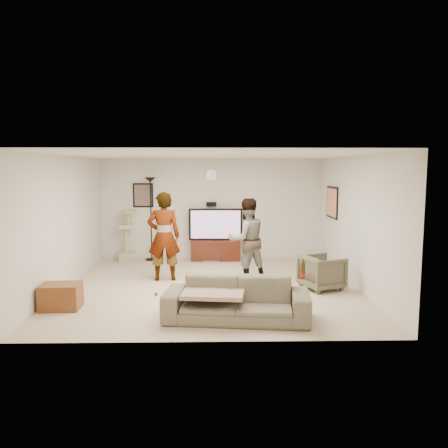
{
  "coord_description": "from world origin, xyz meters",
  "views": [
    {
      "loc": [
        0.08,
        -8.27,
        2.23
      ],
      "look_at": [
        0.26,
        0.2,
        1.19
      ],
      "focal_mm": 35.36,
      "sensor_mm": 36.0,
      "label": 1
    }
  ],
  "objects_px": {
    "cat_tree": "(126,235)",
    "side_table": "(61,296)",
    "sofa": "(237,300)",
    "person_left": "(164,236)",
    "armchair": "(322,272)",
    "beer_bottle": "(303,270)",
    "tv": "(216,224)",
    "tv_stand": "(216,250)",
    "person_right": "(247,240)",
    "floor_lamp": "(151,219)"
  },
  "relations": [
    {
      "from": "tv",
      "to": "sofa",
      "type": "relative_size",
      "value": 0.62
    },
    {
      "from": "sofa",
      "to": "beer_bottle",
      "type": "xyz_separation_m",
      "value": [
        0.98,
        0.0,
        0.44
      ]
    },
    {
      "from": "tv",
      "to": "beer_bottle",
      "type": "relative_size",
      "value": 5.27
    },
    {
      "from": "floor_lamp",
      "to": "beer_bottle",
      "type": "distance_m",
      "value": 5.31
    },
    {
      "from": "armchair",
      "to": "side_table",
      "type": "bearing_deg",
      "value": 81.01
    },
    {
      "from": "person_right",
      "to": "armchair",
      "type": "relative_size",
      "value": 2.38
    },
    {
      "from": "person_right",
      "to": "armchair",
      "type": "distance_m",
      "value": 1.62
    },
    {
      "from": "tv",
      "to": "tv_stand",
      "type": "bearing_deg",
      "value": 180.0
    },
    {
      "from": "cat_tree",
      "to": "tv_stand",
      "type": "bearing_deg",
      "value": 0.13
    },
    {
      "from": "floor_lamp",
      "to": "cat_tree",
      "type": "height_order",
      "value": "floor_lamp"
    },
    {
      "from": "tv_stand",
      "to": "side_table",
      "type": "distance_m",
      "value": 4.57
    },
    {
      "from": "tv_stand",
      "to": "person_right",
      "type": "xyz_separation_m",
      "value": [
        0.62,
        -2.03,
        0.58
      ]
    },
    {
      "from": "cat_tree",
      "to": "side_table",
      "type": "relative_size",
      "value": 2.04
    },
    {
      "from": "cat_tree",
      "to": "floor_lamp",
      "type": "bearing_deg",
      "value": 4.64
    },
    {
      "from": "sofa",
      "to": "person_left",
      "type": "bearing_deg",
      "value": 125.47
    },
    {
      "from": "person_right",
      "to": "side_table",
      "type": "height_order",
      "value": "person_right"
    },
    {
      "from": "side_table",
      "to": "cat_tree",
      "type": "bearing_deg",
      "value": 85.55
    },
    {
      "from": "cat_tree",
      "to": "armchair",
      "type": "distance_m",
      "value": 5.01
    },
    {
      "from": "tv_stand",
      "to": "person_left",
      "type": "xyz_separation_m",
      "value": [
        -1.05,
        -1.98,
        0.65
      ]
    },
    {
      "from": "person_left",
      "to": "person_right",
      "type": "height_order",
      "value": "person_left"
    },
    {
      "from": "tv",
      "to": "armchair",
      "type": "xyz_separation_m",
      "value": [
        1.99,
        -2.73,
        -0.58
      ]
    },
    {
      "from": "beer_bottle",
      "to": "tv_stand",
      "type": "bearing_deg",
      "value": 106.2
    },
    {
      "from": "tv",
      "to": "armchair",
      "type": "height_order",
      "value": "tv"
    },
    {
      "from": "floor_lamp",
      "to": "person_right",
      "type": "bearing_deg",
      "value": -43.15
    },
    {
      "from": "floor_lamp",
      "to": "side_table",
      "type": "xyz_separation_m",
      "value": [
        -0.91,
        -3.87,
        -0.82
      ]
    },
    {
      "from": "sofa",
      "to": "armchair",
      "type": "xyz_separation_m",
      "value": [
        1.69,
        1.68,
        0.01
      ]
    },
    {
      "from": "sofa",
      "to": "person_right",
      "type": "bearing_deg",
      "value": 88.86
    },
    {
      "from": "sofa",
      "to": "armchair",
      "type": "bearing_deg",
      "value": 51.44
    },
    {
      "from": "sofa",
      "to": "side_table",
      "type": "xyz_separation_m",
      "value": [
        -2.8,
        0.59,
        -0.11
      ]
    },
    {
      "from": "beer_bottle",
      "to": "armchair",
      "type": "distance_m",
      "value": 1.88
    },
    {
      "from": "person_right",
      "to": "armchair",
      "type": "height_order",
      "value": "person_right"
    },
    {
      "from": "tv_stand",
      "to": "sofa",
      "type": "bearing_deg",
      "value": -86.13
    },
    {
      "from": "person_left",
      "to": "armchair",
      "type": "relative_size",
      "value": 2.56
    },
    {
      "from": "sofa",
      "to": "armchair",
      "type": "relative_size",
      "value": 3.05
    },
    {
      "from": "person_left",
      "to": "person_right",
      "type": "bearing_deg",
      "value": 173.81
    },
    {
      "from": "person_right",
      "to": "side_table",
      "type": "relative_size",
      "value": 2.73
    },
    {
      "from": "tv_stand",
      "to": "sofa",
      "type": "distance_m",
      "value": 4.43
    },
    {
      "from": "person_right",
      "to": "beer_bottle",
      "type": "distance_m",
      "value": 2.48
    },
    {
      "from": "person_left",
      "to": "floor_lamp",
      "type": "bearing_deg",
      "value": -79.59
    },
    {
      "from": "sofa",
      "to": "side_table",
      "type": "relative_size",
      "value": 3.5
    },
    {
      "from": "armchair",
      "to": "beer_bottle",
      "type": "bearing_deg",
      "value": 134.66
    },
    {
      "from": "beer_bottle",
      "to": "cat_tree",
      "type": "bearing_deg",
      "value": 128.35
    },
    {
      "from": "floor_lamp",
      "to": "tv_stand",
      "type": "bearing_deg",
      "value": -1.62
    },
    {
      "from": "floor_lamp",
      "to": "beer_bottle",
      "type": "bearing_deg",
      "value": -57.2
    },
    {
      "from": "beer_bottle",
      "to": "tv",
      "type": "bearing_deg",
      "value": 106.2
    },
    {
      "from": "person_left",
      "to": "side_table",
      "type": "xyz_separation_m",
      "value": [
        -1.46,
        -1.84,
        -0.69
      ]
    },
    {
      "from": "person_right",
      "to": "cat_tree",
      "type": "bearing_deg",
      "value": -55.6
    },
    {
      "from": "tv",
      "to": "sofa",
      "type": "bearing_deg",
      "value": -86.13
    },
    {
      "from": "floor_lamp",
      "to": "beer_bottle",
      "type": "relative_size",
      "value": 8.2
    },
    {
      "from": "sofa",
      "to": "beer_bottle",
      "type": "bearing_deg",
      "value": 6.52
    }
  ]
}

